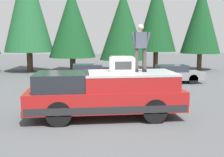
% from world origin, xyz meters
% --- Properties ---
extents(ground_plane, '(90.00, 90.00, 0.00)m').
position_xyz_m(ground_plane, '(0.00, 0.00, 0.00)').
color(ground_plane, '#4C4F51').
extents(pickup_truck, '(2.01, 5.54, 1.65)m').
position_xyz_m(pickup_truck, '(0.26, -0.42, 0.87)').
color(pickup_truck, maroon).
rests_on(pickup_truck, ground).
extents(compressor_unit, '(0.65, 0.84, 0.56)m').
position_xyz_m(compressor_unit, '(0.29, -1.02, 1.93)').
color(compressor_unit, white).
rests_on(compressor_unit, pickup_truck).
extents(person_on_truck_bed, '(0.29, 0.72, 1.69)m').
position_xyz_m(person_on_truck_bed, '(0.34, -1.69, 2.55)').
color(person_on_truck_bed, '#423D38').
rests_on(person_on_truck_bed, pickup_truck).
extents(parked_car_grey, '(1.64, 4.10, 1.16)m').
position_xyz_m(parked_car_grey, '(7.89, -5.35, 0.58)').
color(parked_car_grey, gray).
rests_on(parked_car_grey, ground).
extents(parked_car_black, '(1.64, 4.10, 1.16)m').
position_xyz_m(parked_car_black, '(9.01, 0.09, 0.58)').
color(parked_car_black, black).
rests_on(parked_car_black, ground).
extents(conifer_far_left, '(3.57, 3.57, 7.70)m').
position_xyz_m(conifer_far_left, '(15.08, -10.48, 4.61)').
color(conifer_far_left, '#4C3826').
rests_on(conifer_far_left, ground).
extents(conifer_left, '(3.61, 3.61, 8.15)m').
position_xyz_m(conifer_left, '(15.51, -6.44, 4.92)').
color(conifer_left, '#4C3826').
rests_on(conifer_left, ground).
extents(conifer_center_left, '(4.11, 4.11, 7.07)m').
position_xyz_m(conifer_center_left, '(14.85, -3.29, 4.04)').
color(conifer_center_left, '#4C3826').
rests_on(conifer_center_left, ground).
extents(conifer_center_right, '(4.07, 4.07, 7.25)m').
position_xyz_m(conifer_center_right, '(15.28, 1.14, 4.24)').
color(conifer_center_right, '#4C3826').
rests_on(conifer_center_right, ground).
extents(conifer_right, '(4.18, 4.18, 9.80)m').
position_xyz_m(conifer_right, '(15.46, 4.87, 5.75)').
color(conifer_right, '#4C3826').
rests_on(conifer_right, ground).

